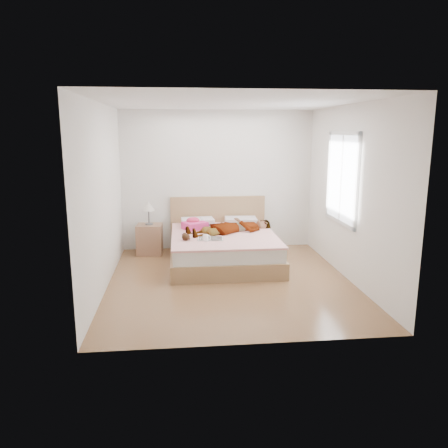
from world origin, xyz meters
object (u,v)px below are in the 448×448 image
(coffee_mug, at_px, (206,238))
(plush_toy, at_px, (186,237))
(magazine, at_px, (210,239))
(phone, at_px, (202,218))
(towel, at_px, (194,224))
(nightstand, at_px, (150,237))
(woman, at_px, (232,225))
(bed, at_px, (223,246))

(coffee_mug, height_order, plush_toy, plush_toy)
(plush_toy, bearing_deg, magazine, 2.80)
(phone, bearing_deg, towel, -154.37)
(nightstand, bearing_deg, woman, -19.84)
(plush_toy, bearing_deg, woman, 34.34)
(woman, distance_m, coffee_mug, 0.81)
(phone, bearing_deg, nightstand, 151.38)
(bed, height_order, towel, bed)
(bed, xyz_separation_m, magazine, (-0.25, -0.44, 0.24))
(woman, bearing_deg, nightstand, -131.03)
(bed, xyz_separation_m, coffee_mug, (-0.33, -0.55, 0.29))
(woman, distance_m, phone, 0.64)
(towel, bearing_deg, plush_toy, -102.11)
(phone, height_order, bed, bed)
(towel, bearing_deg, nightstand, 161.52)
(woman, height_order, magazine, woman)
(woman, height_order, towel, woman)
(phone, relative_size, nightstand, 0.09)
(woman, relative_size, phone, 18.94)
(coffee_mug, xyz_separation_m, plush_toy, (-0.32, 0.09, 0.01))
(coffee_mug, distance_m, nightstand, 1.53)
(plush_toy, bearing_deg, towel, 77.89)
(phone, height_order, magazine, phone)
(woman, relative_size, bed, 0.77)
(magazine, bearing_deg, towel, 105.99)
(bed, distance_m, towel, 0.67)
(plush_toy, relative_size, nightstand, 0.22)
(phone, distance_m, nightstand, 1.02)
(woman, xyz_separation_m, nightstand, (-1.45, 0.52, -0.30))
(woman, bearing_deg, towel, -132.73)
(towel, relative_size, nightstand, 0.51)
(towel, distance_m, plush_toy, 0.83)
(magazine, height_order, nightstand, nightstand)
(phone, distance_m, towel, 0.22)
(towel, xyz_separation_m, coffee_mug, (0.14, -0.89, -0.03))
(bed, bearing_deg, nightstand, 154.37)
(magazine, bearing_deg, plush_toy, -177.20)
(towel, distance_m, magazine, 0.82)
(towel, relative_size, coffee_mug, 3.64)
(towel, bearing_deg, bed, -36.16)
(bed, distance_m, magazine, 0.56)
(phone, height_order, coffee_mug, phone)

